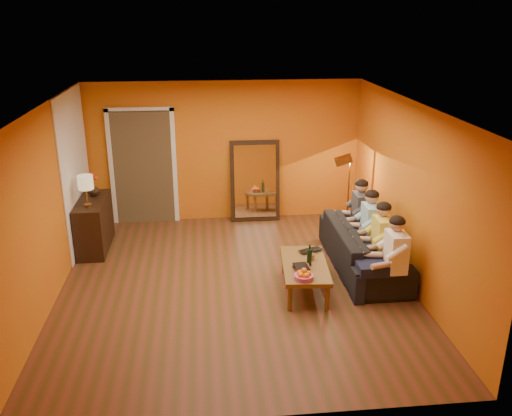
{
  "coord_description": "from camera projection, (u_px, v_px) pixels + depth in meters",
  "views": [
    {
      "loc": [
        -0.42,
        -7.01,
        3.76
      ],
      "look_at": [
        0.35,
        0.5,
        1.0
      ],
      "focal_mm": 38.0,
      "sensor_mm": 36.0,
      "label": 1
    }
  ],
  "objects": [
    {
      "name": "book_mid",
      "position": [
        295.0,
        268.0,
        7.38
      ],
      "size": [
        0.22,
        0.28,
        0.02
      ],
      "primitive_type": "imported",
      "rotation": [
        0.0,
        0.0,
        -0.06
      ],
      "color": "red",
      "rests_on": "book_lower"
    },
    {
      "name": "door_header",
      "position": [
        139.0,
        109.0,
        9.54
      ],
      "size": [
        1.22,
        0.06,
        0.08
      ],
      "primitive_type": "cube",
      "color": "white",
      "rests_on": "wall_back"
    },
    {
      "name": "table_lamp",
      "position": [
        86.0,
        191.0,
        8.45
      ],
      "size": [
        0.24,
        0.24,
        0.51
      ],
      "primitive_type": null,
      "color": "beige",
      "rests_on": "sideboard"
    },
    {
      "name": "coffee_table",
      "position": [
        304.0,
        277.0,
        7.66
      ],
      "size": [
        0.72,
        1.27,
        0.42
      ],
      "primitive_type": null,
      "rotation": [
        0.0,
        0.0,
        -0.09
      ],
      "color": "brown",
      "rests_on": "floor"
    },
    {
      "name": "sofa",
      "position": [
        363.0,
        247.0,
        8.33
      ],
      "size": [
        2.27,
        0.89,
        0.66
      ],
      "primitive_type": "imported",
      "rotation": [
        0.0,
        0.0,
        1.57
      ],
      "color": "black",
      "rests_on": "floor"
    },
    {
      "name": "person_far_right",
      "position": [
        361.0,
        215.0,
        8.85
      ],
      "size": [
        0.7,
        0.44,
        1.22
      ],
      "primitive_type": null,
      "color": "#38383E",
      "rests_on": "sofa"
    },
    {
      "name": "person_mid_left",
      "position": [
        382.0,
        242.0,
        7.83
      ],
      "size": [
        0.7,
        0.44,
        1.22
      ],
      "primitive_type": null,
      "color": "#DDCF49",
      "rests_on": "sofa"
    },
    {
      "name": "wine_bottle",
      "position": [
        309.0,
        255.0,
        7.49
      ],
      "size": [
        0.07,
        0.07,
        0.31
      ],
      "primitive_type": "cylinder",
      "color": "black",
      "rests_on": "coffee_table"
    },
    {
      "name": "door_jamb_right",
      "position": [
        175.0,
        167.0,
        9.96
      ],
      "size": [
        0.08,
        0.06,
        2.2
      ],
      "primitive_type": "cube",
      "color": "white",
      "rests_on": "wall_back"
    },
    {
      "name": "vase",
      "position": [
        94.0,
        190.0,
        9.02
      ],
      "size": [
        0.19,
        0.19,
        0.2
      ],
      "primitive_type": "imported",
      "color": "black",
      "rests_on": "sideboard"
    },
    {
      "name": "dog",
      "position": [
        366.0,
        246.0,
        8.45
      ],
      "size": [
        0.46,
        0.58,
        0.61
      ],
      "primitive_type": null,
      "rotation": [
        0.0,
        0.0,
        0.26
      ],
      "color": "olive",
      "rests_on": "floor"
    },
    {
      "name": "mirror_glass",
      "position": [
        255.0,
        181.0,
        10.09
      ],
      "size": [
        0.78,
        0.21,
        1.35
      ],
      "primitive_type": "cube",
      "rotation": [
        -0.14,
        0.0,
        0.0
      ],
      "color": "white",
      "rests_on": "mirror_frame"
    },
    {
      "name": "person_mid_right",
      "position": [
        371.0,
        228.0,
        8.34
      ],
      "size": [
        0.7,
        0.44,
        1.22
      ],
      "primitive_type": null,
      "color": "#93C9E4",
      "rests_on": "sofa"
    },
    {
      "name": "tumbler",
      "position": [
        312.0,
        257.0,
        7.7
      ],
      "size": [
        0.1,
        0.1,
        0.09
      ],
      "primitive_type": "imported",
      "rotation": [
        0.0,
        0.0,
        -0.04
      ],
      "color": "#B27F3F",
      "rests_on": "coffee_table"
    },
    {
      "name": "floor_lamp",
      "position": [
        348.0,
        197.0,
        9.39
      ],
      "size": [
        0.34,
        0.29,
        1.44
      ],
      "primitive_type": null,
      "rotation": [
        0.0,
        0.0,
        -0.19
      ],
      "color": "#A96F31",
      "rests_on": "floor"
    },
    {
      "name": "laptop",
      "position": [
        312.0,
        252.0,
        7.93
      ],
      "size": [
        0.42,
        0.35,
        0.03
      ],
      "primitive_type": "imported",
      "rotation": [
        0.0,
        0.0,
        0.38
      ],
      "color": "black",
      "rests_on": "coffee_table"
    },
    {
      "name": "room_shell",
      "position": [
        233.0,
        192.0,
        7.78
      ],
      "size": [
        5.0,
        5.5,
        2.6
      ],
      "color": "brown",
      "rests_on": "ground"
    },
    {
      "name": "book_lower",
      "position": [
        295.0,
        270.0,
        7.38
      ],
      "size": [
        0.22,
        0.28,
        0.02
      ],
      "primitive_type": "imported",
      "rotation": [
        0.0,
        0.0,
        0.14
      ],
      "color": "black",
      "rests_on": "coffee_table"
    },
    {
      "name": "fruit_bowl",
      "position": [
        304.0,
        273.0,
        7.13
      ],
      "size": [
        0.26,
        0.26,
        0.16
      ],
      "primitive_type": null,
      "color": "#C0437F",
      "rests_on": "coffee_table"
    },
    {
      "name": "white_accent",
      "position": [
        76.0,
        171.0,
        8.83
      ],
      "size": [
        0.02,
        1.9,
        2.58
      ],
      "primitive_type": "cube",
      "color": "white",
      "rests_on": "wall_left"
    },
    {
      "name": "doorway_recess",
      "position": [
        144.0,
        166.0,
        10.02
      ],
      "size": [
        1.06,
        0.3,
        2.1
      ],
      "primitive_type": "cube",
      "color": "#3F2D19",
      "rests_on": "floor"
    },
    {
      "name": "flowers",
      "position": [
        92.0,
        176.0,
        8.94
      ],
      "size": [
        0.17,
        0.17,
        0.42
      ],
      "primitive_type": null,
      "color": "red",
      "rests_on": "vase"
    },
    {
      "name": "mirror_frame",
      "position": [
        255.0,
        181.0,
        10.13
      ],
      "size": [
        0.92,
        0.27,
        1.51
      ],
      "primitive_type": "cube",
      "rotation": [
        -0.14,
        0.0,
        0.0
      ],
      "color": "black",
      "rests_on": "floor"
    },
    {
      "name": "book_upper",
      "position": [
        295.0,
        267.0,
        7.36
      ],
      "size": [
        0.21,
        0.27,
        0.02
      ],
      "primitive_type": "imported",
      "rotation": [
        0.0,
        0.0,
        0.11
      ],
      "color": "black",
      "rests_on": "book_mid"
    },
    {
      "name": "person_far_left",
      "position": [
        395.0,
        258.0,
        7.31
      ],
      "size": [
        0.7,
        0.44,
        1.22
      ],
      "primitive_type": null,
      "color": "white",
      "rests_on": "sofa"
    },
    {
      "name": "door_jamb_left",
      "position": [
        112.0,
        169.0,
        9.85
      ],
      "size": [
        0.08,
        0.06,
        2.2
      ],
      "primitive_type": "cube",
      "color": "white",
      "rests_on": "wall_back"
    },
    {
      "name": "sideboard",
      "position": [
        94.0,
        224.0,
        8.97
      ],
      "size": [
        0.44,
        1.18,
        0.85
      ],
      "primitive_type": "cube",
      "color": "black",
      "rests_on": "floor"
    }
  ]
}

